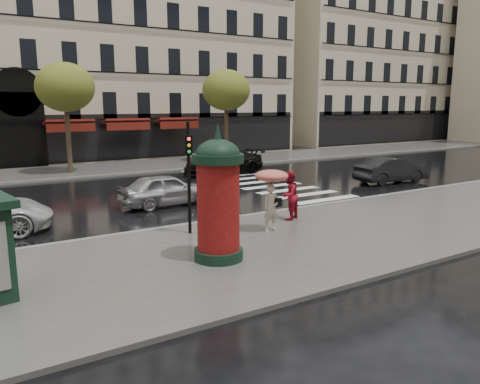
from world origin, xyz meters
TOP-DOWN VIEW (x-y plane):
  - ground at (0.00, 0.00)m, footprint 160.00×160.00m
  - near_sidewalk at (0.00, -0.50)m, footprint 90.00×7.00m
  - far_sidewalk at (0.00, 19.00)m, footprint 90.00×6.00m
  - near_kerb at (0.00, 3.00)m, footprint 90.00×0.25m
  - far_kerb at (0.00, 16.00)m, footprint 90.00×0.25m
  - zebra_crossing at (6.00, 9.60)m, footprint 3.60×11.75m
  - bldg_far_corner at (6.00, 30.00)m, footprint 26.00×14.00m
  - bldg_far_right at (34.00, 30.00)m, footprint 24.00×14.00m
  - tree_far_left at (-2.00, 18.00)m, footprint 3.40×3.40m
  - tree_far_right at (9.00, 18.00)m, footprint 3.40×3.40m
  - woman_umbrella at (0.55, 0.71)m, footprint 1.09×1.09m
  - woman_red at (2.00, 1.65)m, footprint 1.06×0.97m
  - man_burgundy at (-0.73, 1.76)m, footprint 1.10×0.89m
  - morris_column at (-2.29, -0.83)m, footprint 1.35×1.35m
  - traffic_light at (-1.84, 1.83)m, footprint 0.27×0.35m
  - car_silver at (-0.58, 6.70)m, footprint 4.07×1.79m
  - car_darkgrey at (12.15, 5.64)m, footprint 4.33×1.81m
  - car_black at (5.97, 13.21)m, footprint 5.07×2.12m

SIDE VIEW (x-z plane):
  - ground at x=0.00m, z-range 0.00..0.00m
  - zebra_crossing at x=6.00m, z-range 0.00..0.01m
  - near_sidewalk at x=0.00m, z-range 0.00..0.12m
  - far_sidewalk at x=0.00m, z-range 0.00..0.12m
  - near_kerb at x=0.00m, z-range 0.00..0.14m
  - far_kerb at x=0.00m, z-range 0.00..0.14m
  - car_silver at x=-0.58m, z-range 0.00..1.36m
  - car_darkgrey at x=12.15m, z-range 0.00..1.39m
  - car_black at x=5.97m, z-range 0.00..1.46m
  - woman_red at x=2.00m, z-range 0.12..1.89m
  - man_burgundy at x=-0.73m, z-range 0.12..2.07m
  - woman_umbrella at x=0.55m, z-range 0.45..2.55m
  - morris_column at x=-2.29m, z-range 0.04..3.67m
  - traffic_light at x=-1.84m, z-range 0.50..4.07m
  - tree_far_left at x=-2.00m, z-range 1.85..8.49m
  - tree_far_right at x=9.00m, z-range 1.85..8.49m
  - bldg_far_corner at x=6.00m, z-range -0.14..22.76m
  - bldg_far_right at x=34.00m, z-range -0.14..22.76m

